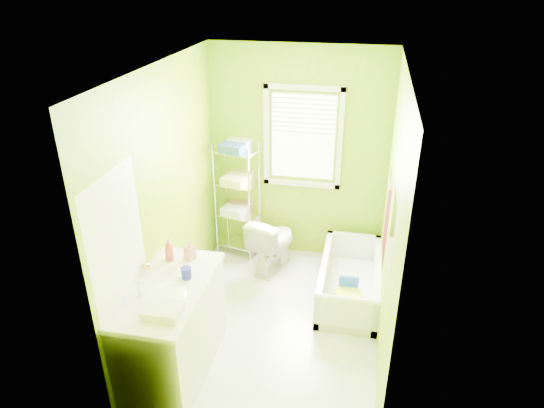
% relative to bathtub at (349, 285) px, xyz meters
% --- Properties ---
extents(ground, '(2.90, 2.90, 0.00)m').
position_rel_bathtub_xyz_m(ground, '(-0.73, -0.62, -0.14)').
color(ground, silver).
rests_on(ground, ground).
extents(room_envelope, '(2.14, 2.94, 2.62)m').
position_rel_bathtub_xyz_m(room_envelope, '(-0.73, -0.62, 1.41)').
color(room_envelope, '#799F07').
rests_on(room_envelope, ground).
extents(window, '(0.92, 0.05, 1.22)m').
position_rel_bathtub_xyz_m(window, '(-0.68, 0.80, 1.47)').
color(window, white).
rests_on(window, ground).
extents(door, '(0.09, 0.80, 2.00)m').
position_rel_bathtub_xyz_m(door, '(-1.77, -1.62, 0.86)').
color(door, white).
rests_on(door, ground).
extents(right_wall_decor, '(0.04, 1.48, 1.17)m').
position_rel_bathtub_xyz_m(right_wall_decor, '(0.31, -0.64, 1.18)').
color(right_wall_decor, '#41070C').
rests_on(right_wall_decor, ground).
extents(bathtub, '(0.64, 1.37, 0.44)m').
position_rel_bathtub_xyz_m(bathtub, '(0.00, 0.00, 0.00)').
color(bathtub, white).
rests_on(bathtub, ground).
extents(toilet, '(0.59, 0.79, 0.71)m').
position_rel_bathtub_xyz_m(toilet, '(-0.95, 0.38, 0.21)').
color(toilet, white).
rests_on(toilet, ground).
extents(vanity, '(0.63, 1.22, 1.13)m').
position_rel_bathtub_xyz_m(vanity, '(-1.48, -1.43, 0.34)').
color(vanity, silver).
rests_on(vanity, ground).
extents(wire_shelf_unit, '(0.55, 0.46, 1.49)m').
position_rel_bathtub_xyz_m(wire_shelf_unit, '(-1.44, 0.66, 0.77)').
color(wire_shelf_unit, silver).
rests_on(wire_shelf_unit, ground).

